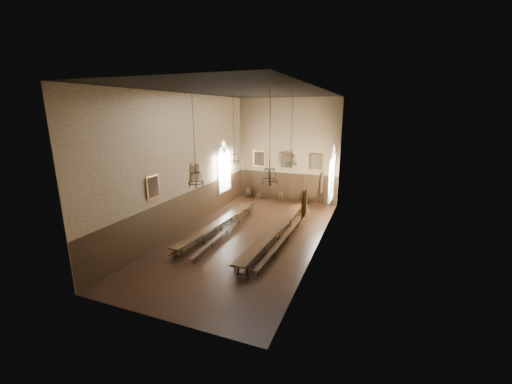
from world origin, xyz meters
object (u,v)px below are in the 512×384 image
Objects in this scene: bench_right_outer at (287,236)px; bench_left_inner at (227,231)px; chair_3 at (281,198)px; chandelier_front_right at (270,174)px; table_left at (219,227)px; chair_6 at (312,201)px; bench_left_outer at (212,226)px; bench_right_inner at (269,233)px; chair_1 at (259,196)px; chandelier_back_left at (234,156)px; table_right at (276,234)px; chandelier_back_right at (291,159)px; chair_0 at (248,195)px; chair_4 at (290,199)px; chandelier_front_left at (196,177)px; chair_5 at (302,201)px.

bench_left_inner is at bearing -172.71° from bench_right_outer.
chair_3 is 12.01m from chandelier_front_right.
chair_6 is at bearing 62.64° from table_left.
bench_right_inner is (4.01, 0.21, 0.01)m from bench_left_outer.
chair_1 is 7.70m from chandelier_back_left.
table_right is at bearing -157.59° from bench_right_outer.
chandelier_back_right is at bearing -69.67° from chair_1.
chandelier_front_right is (5.75, -10.82, 4.41)m from chair_0.
chair_6 is at bearing -16.90° from chair_1.
bench_left_outer is 8.47m from chair_1.
chandelier_front_right is (2.61, -10.86, 4.41)m from chair_3.
bench_left_outer is 11.52× the size of chair_6.
bench_left_outer reaches higher than bench_left_inner.
chair_4 is (3.14, 8.53, -0.01)m from bench_left_outer.
bench_right_outer is 11.22× the size of chair_0.
chair_0 is at bearing 134.43° from chandelier_back_right.
chair_6 reaches higher than table_right.
chair_3 reaches higher than table_left.
chair_1 is 8.43m from chandelier_back_right.
chandelier_front_right reaches higher than chair_3.
chandelier_front_left is at bearing -100.60° from bench_left_inner.
bench_left_outer is 0.98× the size of bench_right_inner.
bench_left_outer is at bearing -99.88° from chair_0.
table_right is at bearing -80.86° from chair_1.
chandelier_back_left reaches higher than chair_3.
chandelier_front_right is at bearing -99.68° from chair_6.
chandelier_back_right is at bearing 8.81° from chandelier_back_left.
chandelier_front_right is (-0.17, -10.92, 4.43)m from chair_6.
table_left is 8.55m from chair_1.
table_right is 11.72× the size of chair_3.
chair_4 is at bearing 68.45° from chandelier_back_left.
table_right is 6.30m from chandelier_back_left.
bench_left_inner is 8.85m from chair_3.
chair_5 is 1.05× the size of chair_6.
chair_5 is at bearing 178.80° from chair_6.
chair_4 reaches higher than bench_right_outer.
chandelier_front_left is at bearing -135.75° from bench_right_inner.
chandelier_front_right is (3.61, -2.07, 4.42)m from bench_left_inner.
bench_left_inner is 4.89m from chandelier_front_left.
table_left is 5.01m from chandelier_back_left.
chandelier_back_right is (0.60, 2.67, 4.46)m from bench_right_inner.
bench_right_inner is 5.23m from chandelier_back_right.
table_left is 8.75m from chair_3.
bench_left_inner is at bearing -100.08° from chair_5.
table_right is 11.98× the size of chair_4.
chair_5 is at bearing 92.17° from table_right.
chandelier_front_left reaches higher than chair_5.
bench_right_outer is 11.25× the size of chair_3.
chandelier_front_left reaches higher than bench_right_outer.
chandelier_back_right is (0.38, -5.59, 4.48)m from chair_5.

